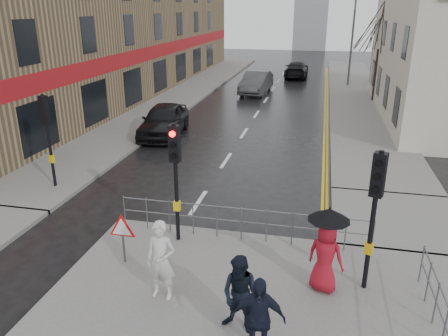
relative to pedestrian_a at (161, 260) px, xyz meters
The scene contains 21 objects.
ground 2.68m from the pedestrian_a, 105.88° to the left, with size 120.00×120.00×0.00m, color black.
left_pavement 26.37m from the pedestrian_a, 105.79° to the left, with size 4.00×44.00×0.14m, color #605E5B.
right_pavement 27.99m from the pedestrian_a, 77.97° to the left, with size 4.00×40.00×0.14m, color #605E5B.
pavement_bridge_right 7.98m from the pedestrian_a, 42.58° to the left, with size 4.00×4.20×0.14m, color #605E5B.
building_left_terrace 27.73m from the pedestrian_a, 117.48° to the left, with size 8.00×42.00×10.00m, color #836B4C.
traffic_signal_near_left 2.94m from the pedestrian_a, 100.44° to the left, with size 0.28×0.27×3.40m.
traffic_signal_near_right 4.92m from the pedestrian_a, 16.65° to the left, with size 0.34×0.33×3.40m.
traffic_signal_far_left 8.29m from the pedestrian_a, 139.01° to the left, with size 0.34×0.33×3.40m.
guard_railing_front 3.23m from the pedestrian_a, 66.61° to the left, with size 7.14×0.04×1.00m.
guard_railing_side 5.85m from the pedestrian_a, ahead, with size 0.04×4.54×1.00m.
warning_sign 1.87m from the pedestrian_a, 141.95° to the left, with size 0.80×0.07×1.35m.
street_lamp 31.00m from the pedestrian_a, 80.37° to the left, with size 1.83×0.25×8.00m.
tree_near 25.62m from the pedestrian_a, 74.34° to the left, with size 2.40×2.40×6.58m.
tree_far 33.35m from the pedestrian_a, 77.24° to the left, with size 2.40×2.40×5.64m.
pedestrian_a is the anchor object (origin of this frame).
pedestrian_b 2.06m from the pedestrian_a, 19.84° to the right, with size 0.82×0.64×1.69m, color black.
pedestrian_with_umbrella 3.74m from the pedestrian_a, 16.80° to the left, with size 1.00×0.96×2.08m.
pedestrian_d 2.74m from the pedestrian_a, 30.03° to the right, with size 1.02×0.43×1.74m, color black.
car_parked 13.84m from the pedestrian_a, 109.72° to the left, with size 1.95×4.85×1.65m, color black.
car_mid 25.93m from the pedestrian_a, 93.94° to the left, with size 1.74×5.00×1.65m, color #494D4F.
car_far 34.68m from the pedestrian_a, 88.76° to the left, with size 2.08×5.13×1.49m, color black.
Camera 1 is at (3.86, -10.22, 6.38)m, focal length 35.00 mm.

